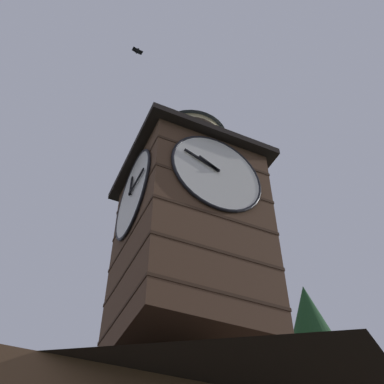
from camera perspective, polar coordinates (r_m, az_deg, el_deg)
name	(u,v)px	position (r m, az deg, el deg)	size (l,w,h in m)	color
clock_tower	(189,228)	(15.59, -0.33, -4.37)	(4.69, 4.69, 9.95)	brown
flying_bird_high	(137,51)	(22.41, -6.53, 16.39)	(0.50, 0.30, 0.16)	black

